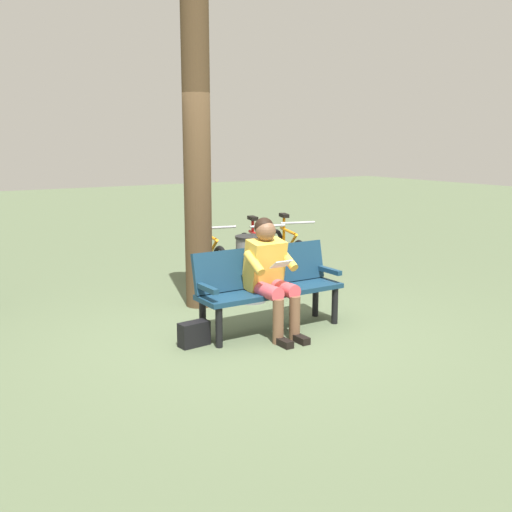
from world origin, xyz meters
The scene contains 9 objects.
ground_plane centered at (0.00, 0.00, 0.00)m, with size 40.00×40.00×0.00m, color #566647.
bench centered at (-0.21, 0.07, 0.51)m, with size 1.60×0.49×0.87m.
person_reading centered at (-0.13, 0.23, 0.66)m, with size 0.49×0.77×1.20m.
handbag centered at (0.70, 0.16, 0.12)m, with size 0.30×0.14×0.24m, color black.
tree_trunk centered at (-0.02, -1.13, 1.78)m, with size 0.32×0.32×3.55m, color #4C3823.
litter_bin centered at (-0.64, -0.96, 0.41)m, with size 0.39×0.39×0.82m.
bicycle_blue centered at (-1.69, -1.67, 0.36)m, with size 0.62×1.63×0.94m.
bicycle_green centered at (-1.16, -1.63, 0.36)m, with size 0.55×1.65×0.94m.
bicycle_orange centered at (-0.54, -1.85, 0.36)m, with size 0.51×1.66×0.94m.
Camera 1 is at (3.19, 5.25, 1.98)m, focal length 42.49 mm.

